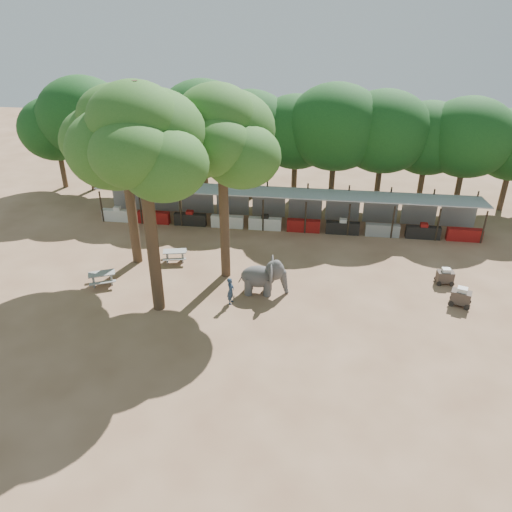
# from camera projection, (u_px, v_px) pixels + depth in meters

# --- Properties ---
(ground) EXTENTS (100.00, 100.00, 0.00)m
(ground) POSITION_uv_depth(u_px,v_px,m) (262.00, 339.00, 25.17)
(ground) COLOR brown
(ground) RESTS_ON ground
(vendor_stalls) EXTENTS (28.00, 2.99, 2.80)m
(vendor_stalls) POSITION_uv_depth(u_px,v_px,m) (285.00, 210.00, 36.68)
(vendor_stalls) COLOR #929599
(vendor_stalls) RESTS_ON ground
(yard_tree_left) EXTENTS (7.10, 6.90, 11.02)m
(yard_tree_left) POSITION_uv_depth(u_px,v_px,m) (121.00, 134.00, 28.63)
(yard_tree_left) COLOR #332316
(yard_tree_left) RESTS_ON ground
(yard_tree_center) EXTENTS (7.10, 6.90, 12.04)m
(yard_tree_center) POSITION_uv_depth(u_px,v_px,m) (140.00, 142.00, 23.43)
(yard_tree_center) COLOR #332316
(yard_tree_center) RESTS_ON ground
(yard_tree_back) EXTENTS (7.10, 6.90, 11.36)m
(yard_tree_back) POSITION_uv_depth(u_px,v_px,m) (220.00, 137.00, 26.89)
(yard_tree_back) COLOR #332316
(yard_tree_back) RESTS_ON ground
(backdrop_trees) EXTENTS (46.46, 5.95, 8.33)m
(backdrop_trees) POSITION_uv_depth(u_px,v_px,m) (292.00, 134.00, 39.13)
(backdrop_trees) COLOR #332316
(backdrop_trees) RESTS_ON ground
(elephant) EXTENTS (2.80, 2.15, 2.14)m
(elephant) POSITION_uv_depth(u_px,v_px,m) (264.00, 276.00, 28.50)
(elephant) COLOR #403E3D
(elephant) RESTS_ON ground
(handler) EXTENTS (0.43, 0.60, 1.59)m
(handler) POSITION_uv_depth(u_px,v_px,m) (231.00, 291.00, 27.65)
(handler) COLOR #26384C
(handler) RESTS_ON ground
(picnic_table_near) EXTENTS (1.96, 1.89, 0.76)m
(picnic_table_near) POSITION_uv_depth(u_px,v_px,m) (102.00, 277.00, 29.57)
(picnic_table_near) COLOR gray
(picnic_table_near) RESTS_ON ground
(picnic_table_far) EXTENTS (1.72, 1.61, 0.74)m
(picnic_table_far) POSITION_uv_depth(u_px,v_px,m) (175.00, 254.00, 32.11)
(picnic_table_far) COLOR gray
(picnic_table_far) RESTS_ON ground
(cart_front) EXTENTS (1.34, 1.10, 1.13)m
(cart_front) POSITION_uv_depth(u_px,v_px,m) (461.00, 297.00, 27.57)
(cart_front) COLOR #362C26
(cart_front) RESTS_ON ground
(cart_back) EXTENTS (1.08, 0.75, 1.02)m
(cart_back) POSITION_uv_depth(u_px,v_px,m) (445.00, 276.00, 29.64)
(cart_back) COLOR #362C26
(cart_back) RESTS_ON ground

